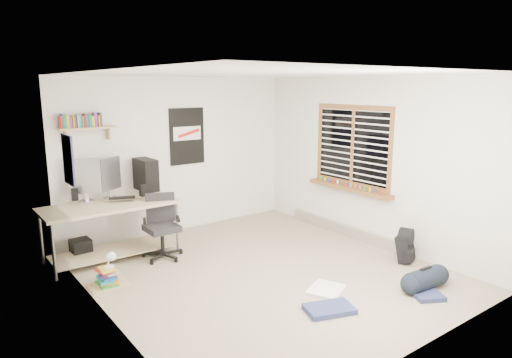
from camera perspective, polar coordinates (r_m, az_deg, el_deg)
floor at (r=6.03m, az=0.85°, el=-11.53°), size 4.00×4.50×0.01m
ceiling at (r=5.54m, az=0.93°, el=13.07°), size 4.00×4.50×0.01m
back_wall at (r=7.54m, az=-9.63°, el=2.95°), size 4.00×0.01×2.50m
left_wall at (r=4.73m, az=-18.75°, el=-2.62°), size 0.01×4.50×2.50m
right_wall at (r=7.04m, az=13.95°, el=2.16°), size 0.01×4.50×2.50m
desk at (r=6.66m, az=-17.59°, el=-6.42°), size 1.93×1.19×0.82m
monitor_left at (r=6.74m, az=-20.55°, el=-0.27°), size 0.43×0.34×0.49m
monitor_right at (r=6.83m, az=-17.83°, el=-0.01°), size 0.42×0.31×0.47m
pc_tower at (r=7.02m, az=-13.61°, el=0.55°), size 0.23×0.46×0.48m
keyboard at (r=6.64m, az=-16.40°, el=-2.26°), size 0.38×0.25×0.02m
speaker_left at (r=6.71m, az=-21.72°, el=-1.82°), size 0.09×0.09×0.17m
speaker_right at (r=6.67m, az=-13.95°, el=-1.40°), size 0.09×0.09×0.17m
office_chair at (r=6.45m, az=-11.71°, el=-5.51°), size 0.76×0.76×0.89m
wall_shelf at (r=6.83m, az=-20.26°, el=6.00°), size 0.80×0.22×0.24m
poster_back_wall at (r=7.55m, az=-8.61°, el=5.29°), size 0.62×0.03×0.92m
poster_left_wall at (r=5.83m, az=-22.43°, el=2.21°), size 0.02×0.42×0.60m
window at (r=7.16m, az=11.90°, el=4.03°), size 0.10×1.50×1.26m
baseboard_heater at (r=7.46m, az=11.48°, el=-6.37°), size 0.08×2.50×0.18m
backpack at (r=6.57m, az=18.15°, el=-8.20°), size 0.33×0.30×0.36m
duffel_bag at (r=5.84m, az=20.39°, el=-11.54°), size 0.27×0.27×0.50m
tshirt at (r=5.54m, az=8.74°, el=-13.54°), size 0.54×0.50×0.04m
jeans_a at (r=5.11m, az=9.15°, el=-15.74°), size 0.58×0.47×0.06m
jeans_b at (r=5.74m, az=20.34°, el=-13.20°), size 0.48×0.52×0.05m
book_stack at (r=5.86m, az=-18.07°, el=-11.20°), size 0.58×0.52×0.33m
desk_lamp at (r=5.76m, az=-17.96°, el=-9.12°), size 0.17×0.22×0.20m
subwoofer at (r=6.83m, az=-21.03°, el=-8.19°), size 0.26×0.26×0.28m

